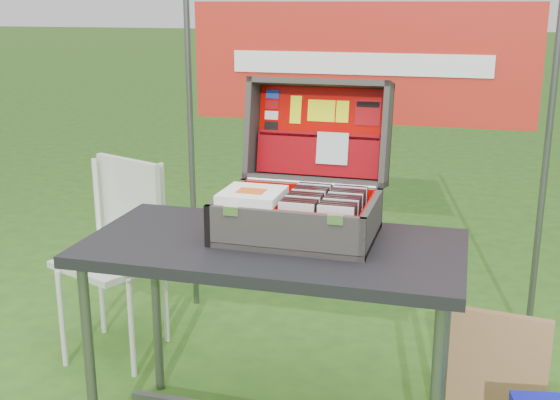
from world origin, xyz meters
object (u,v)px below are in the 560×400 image
(suitcase, at_px, (302,162))
(cardboard_box, at_px, (497,364))
(table, at_px, (273,349))
(chair, at_px, (112,264))

(suitcase, relative_size, cardboard_box, 1.33)
(suitcase, height_order, cardboard_box, suitcase)
(suitcase, bearing_deg, table, -114.25)
(table, distance_m, cardboard_box, 0.93)
(suitcase, xyz_separation_m, cardboard_box, (0.71, 0.34, -0.84))
(table, bearing_deg, cardboard_box, 30.78)
(table, relative_size, suitcase, 2.36)
(table, xyz_separation_m, cardboard_box, (0.78, 0.48, -0.19))
(cardboard_box, bearing_deg, suitcase, -147.89)
(table, height_order, chair, chair)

